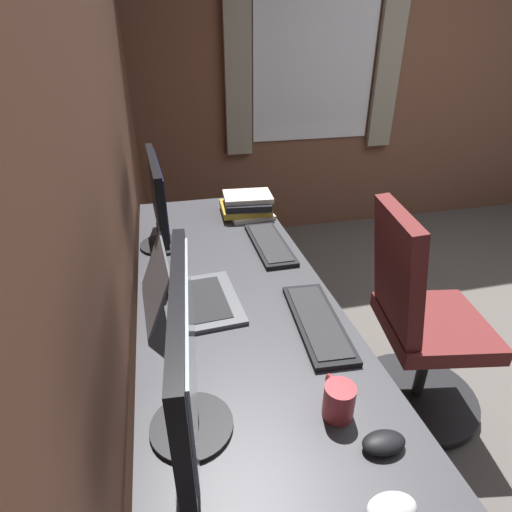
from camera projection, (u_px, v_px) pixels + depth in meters
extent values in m
cube|color=brown|center=(82.00, 143.00, 1.12)|extent=(4.71, 0.10, 2.60)
cube|color=brown|center=(408.00, 70.00, 3.39)|extent=(0.10, 5.11, 2.60)
cube|color=white|center=(315.00, 64.00, 3.14)|extent=(0.02, 0.98, 1.14)
cube|color=#9E937F|center=(389.00, 63.00, 3.24)|extent=(0.05, 0.20, 1.30)
cube|color=#9E937F|center=(238.00, 65.00, 2.99)|extent=(0.05, 0.20, 1.30)
cube|color=#38383D|center=(242.00, 318.00, 1.38)|extent=(2.25, 0.69, 0.03)
cylinder|color=silver|center=(252.00, 257.00, 2.53)|extent=(0.05, 0.05, 0.70)
cylinder|color=silver|center=(159.00, 268.00, 2.41)|extent=(0.05, 0.05, 0.70)
cube|color=#38383D|center=(217.00, 324.00, 1.94)|extent=(0.40, 0.50, 0.69)
cube|color=silver|center=(269.00, 316.00, 2.00)|extent=(0.37, 0.01, 0.61)
cylinder|color=black|center=(163.00, 245.00, 1.82)|extent=(0.20, 0.20, 0.01)
cylinder|color=black|center=(162.00, 233.00, 1.80)|extent=(0.04, 0.04, 0.10)
cube|color=black|center=(156.00, 192.00, 1.70)|extent=(0.54, 0.06, 0.28)
cube|color=#19234C|center=(161.00, 192.00, 1.71)|extent=(0.50, 0.03, 0.25)
cylinder|color=black|center=(192.00, 426.00, 0.98)|extent=(0.20, 0.20, 0.01)
cylinder|color=black|center=(190.00, 409.00, 0.95)|extent=(0.04, 0.04, 0.10)
cube|color=black|center=(183.00, 345.00, 0.86)|extent=(0.55, 0.08, 0.29)
cube|color=#B2BCCC|center=(191.00, 344.00, 0.86)|extent=(0.51, 0.05, 0.25)
cube|color=#595B60|center=(204.00, 301.00, 1.44)|extent=(0.35, 0.25, 0.01)
cube|color=#262628|center=(204.00, 299.00, 1.43)|extent=(0.28, 0.16, 0.00)
cube|color=#595B60|center=(155.00, 281.00, 1.34)|extent=(0.34, 0.11, 0.21)
cube|color=navy|center=(155.00, 281.00, 1.34)|extent=(0.30, 0.09, 0.17)
cube|color=black|center=(318.00, 322.00, 1.33)|extent=(0.43, 0.17, 0.02)
cube|color=#2D2D30|center=(318.00, 319.00, 1.32)|extent=(0.39, 0.14, 0.00)
cube|color=black|center=(270.00, 244.00, 1.82)|extent=(0.42, 0.14, 0.02)
cube|color=#2D2D30|center=(270.00, 242.00, 1.81)|extent=(0.38, 0.11, 0.00)
ellipsoid|color=silver|center=(392.00, 508.00, 0.80)|extent=(0.06, 0.10, 0.03)
ellipsoid|color=black|center=(384.00, 443.00, 0.93)|extent=(0.06, 0.10, 0.03)
cube|color=beige|center=(249.00, 213.00, 2.14)|extent=(0.24, 0.24, 0.02)
cube|color=gold|center=(245.00, 208.00, 2.13)|extent=(0.24, 0.26, 0.03)
cube|color=black|center=(247.00, 202.00, 2.12)|extent=(0.26, 0.25, 0.03)
cube|color=beige|center=(248.00, 196.00, 2.11)|extent=(0.21, 0.26, 0.02)
cylinder|color=#A53338|center=(339.00, 401.00, 0.99)|extent=(0.08, 0.08, 0.09)
torus|color=#A53338|center=(331.00, 385.00, 1.03)|extent=(0.06, 0.01, 0.06)
cube|color=maroon|center=(434.00, 326.00, 1.75)|extent=(0.51, 0.49, 0.07)
cube|color=maroon|center=(397.00, 270.00, 1.61)|extent=(0.41, 0.20, 0.50)
cylinder|color=black|center=(424.00, 364.00, 1.86)|extent=(0.05, 0.05, 0.37)
cylinder|color=black|center=(416.00, 395.00, 1.96)|extent=(0.56, 0.56, 0.03)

